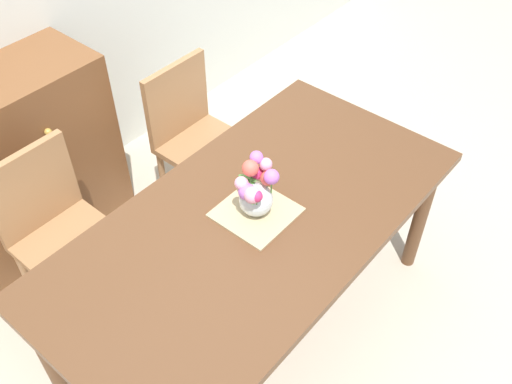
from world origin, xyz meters
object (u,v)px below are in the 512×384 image
at_px(dining_table, 254,232).
at_px(chair_right, 194,132).
at_px(chair_left, 56,227).
at_px(flower_vase, 256,190).

xyz_separation_m(dining_table, chair_right, (0.45, 0.81, -0.16)).
xyz_separation_m(chair_left, flower_vase, (0.48, -0.80, 0.38)).
bearing_deg(flower_vase, chair_left, 121.11).
bearing_deg(flower_vase, chair_right, 62.23).
relative_size(dining_table, chair_right, 2.05).
bearing_deg(chair_right, flower_vase, 62.23).
height_order(dining_table, flower_vase, flower_vase).
xyz_separation_m(dining_table, flower_vase, (0.03, 0.02, 0.21)).
relative_size(dining_table, chair_left, 2.05).
distance_m(chair_left, flower_vase, 1.00).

